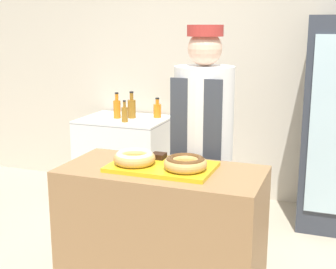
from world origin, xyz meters
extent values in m
cube|color=beige|center=(0.00, 2.13, 1.35)|extent=(8.00, 0.06, 2.70)
cube|color=#997047|center=(0.00, 0.00, 0.45)|extent=(1.16, 0.56, 0.90)
cube|color=yellow|center=(0.00, 0.00, 0.91)|extent=(0.59, 0.37, 0.02)
torus|color=tan|center=(-0.15, -0.04, 0.95)|extent=(0.24, 0.24, 0.07)
torus|color=beige|center=(-0.15, -0.04, 0.97)|extent=(0.22, 0.22, 0.04)
torus|color=tan|center=(0.15, -0.04, 0.95)|extent=(0.24, 0.24, 0.07)
torus|color=brown|center=(0.15, -0.04, 0.97)|extent=(0.22, 0.22, 0.04)
cube|color=black|center=(-0.07, 0.12, 0.94)|extent=(0.08, 0.08, 0.03)
cube|color=black|center=(0.07, 0.12, 0.94)|extent=(0.08, 0.08, 0.03)
cylinder|color=#4C4C51|center=(0.08, 0.56, 0.41)|extent=(0.28, 0.28, 0.82)
cylinder|color=white|center=(0.08, 0.56, 1.13)|extent=(0.40, 0.40, 0.62)
cube|color=#383D47|center=(0.08, 0.37, 0.73)|extent=(0.34, 0.02, 1.30)
sphere|color=beige|center=(0.08, 0.56, 1.55)|extent=(0.22, 0.22, 0.22)
cylinder|color=#B2332D|center=(0.08, 0.56, 1.66)|extent=(0.23, 0.23, 0.07)
cube|color=white|center=(-1.08, 1.73, 0.40)|extent=(0.84, 0.67, 0.80)
cube|color=gray|center=(-1.08, 1.73, 0.78)|extent=(0.84, 0.67, 0.01)
cylinder|color=orange|center=(-1.15, 1.72, 0.89)|extent=(0.07, 0.07, 0.18)
cylinder|color=orange|center=(-1.15, 1.72, 1.01)|extent=(0.03, 0.03, 0.07)
cylinder|color=black|center=(-1.15, 1.72, 1.05)|extent=(0.04, 0.04, 0.01)
cylinder|color=#99661E|center=(-1.01, 1.78, 0.89)|extent=(0.08, 0.08, 0.18)
cylinder|color=#99661E|center=(-1.01, 1.78, 1.02)|extent=(0.04, 0.04, 0.07)
cylinder|color=black|center=(-1.01, 1.78, 1.06)|extent=(0.04, 0.04, 0.01)
cylinder|color=#99661E|center=(-0.99, 1.57, 0.87)|extent=(0.06, 0.06, 0.14)
cylinder|color=#99661E|center=(-0.99, 1.57, 0.97)|extent=(0.03, 0.03, 0.06)
cylinder|color=black|center=(-0.99, 1.57, 1.00)|extent=(0.03, 0.03, 0.01)
cylinder|color=orange|center=(-0.78, 1.89, 0.87)|extent=(0.08, 0.08, 0.13)
cylinder|color=orange|center=(-0.78, 1.89, 0.96)|extent=(0.04, 0.04, 0.05)
cylinder|color=black|center=(-0.78, 1.89, 0.99)|extent=(0.04, 0.04, 0.01)
camera|label=1|loc=(0.93, -2.38, 1.69)|focal=50.00mm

